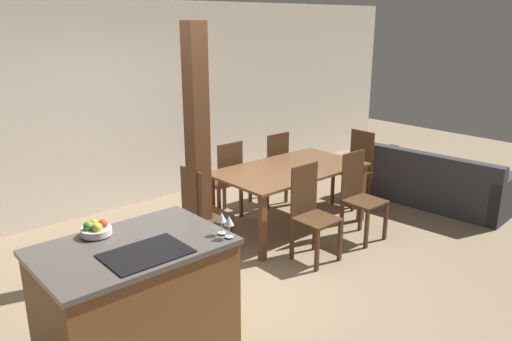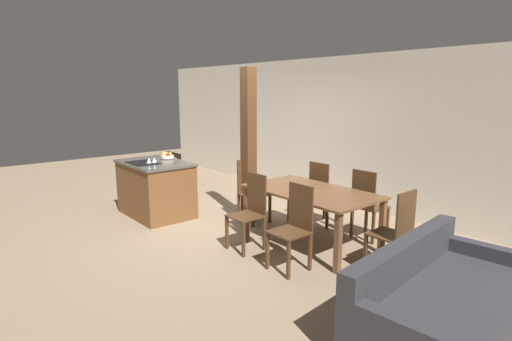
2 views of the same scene
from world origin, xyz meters
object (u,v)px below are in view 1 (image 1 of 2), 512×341
dining_chair_near_left (311,211)px  dining_chair_head_end (202,212)px  timber_post (198,148)px  wine_glass_middle (222,218)px  dining_chair_foot_end (356,167)px  dining_table (289,175)px  dining_chair_far_right (272,167)px  couch (435,184)px  kitchen_island (136,301)px  dining_chair_far_left (225,179)px  fruit_bowl (96,229)px  dining_chair_near_right (359,194)px  wine_glass_near (229,221)px

dining_chair_near_left → dining_chair_head_end: bearing=140.0°
dining_chair_near_left → timber_post: size_ratio=0.41×
wine_glass_middle → dining_chair_foot_end: 3.56m
dining_table → dining_chair_foot_end: size_ratio=1.78×
dining_chair_far_right → dining_chair_foot_end: same height
dining_chair_near_left → dining_chair_head_end: same height
couch → kitchen_island: bearing=88.7°
dining_chair_head_end → dining_chair_foot_end: 2.56m
dining_table → dining_chair_far_left: bearing=118.8°
dining_table → dining_chair_far_right: size_ratio=1.78×
kitchen_island → fruit_bowl: size_ratio=5.94×
fruit_bowl → wine_glass_middle: (0.71, -0.59, 0.08)m
dining_chair_far_right → dining_chair_head_end: same height
dining_table → dining_chair_near_right: (0.40, -0.73, -0.14)m
fruit_bowl → wine_glass_near: wine_glass_near is taller
kitchen_island → dining_chair_far_left: dining_chair_far_left is taller
wine_glass_near → dining_chair_near_left: size_ratio=0.16×
fruit_bowl → wine_glass_near: bearing=-43.5°
dining_chair_far_left → dining_chair_far_right: (0.81, 0.00, 0.00)m
wine_glass_near → dining_chair_head_end: 1.65m
dining_table → dining_chair_far_right: dining_chair_far_right is taller
kitchen_island → dining_chair_foot_end: bearing=14.8°
wine_glass_near → dining_chair_far_right: wine_glass_near is taller
wine_glass_near → dining_chair_head_end: size_ratio=0.16×
dining_chair_near_left → dining_chair_far_right: same height
fruit_bowl → dining_chair_near_left: size_ratio=0.22×
timber_post → dining_chair_foot_end: bearing=0.4°
wine_glass_near → dining_chair_far_left: (1.59, 2.12, -0.53)m
dining_chair_far_right → wine_glass_middle: bearing=40.3°
wine_glass_near → dining_chair_far_right: size_ratio=0.16×
dining_table → dining_chair_far_right: bearing=61.2°
dining_chair_near_left → couch: (2.57, 0.04, -0.26)m
kitchen_island → dining_table: 2.78m
wine_glass_middle → dining_chair_far_right: bearing=40.3°
fruit_bowl → kitchen_island: bearing=-67.9°
dining_chair_near_left → dining_chair_near_right: size_ratio=1.00×
wine_glass_near → dining_chair_near_left: 1.80m
dining_chair_far_right → timber_post: timber_post is taller
fruit_bowl → dining_chair_far_left: (2.30, 1.45, -0.45)m
fruit_bowl → dining_chair_far_left: 2.76m
dining_chair_near_left → dining_chair_far_right: (0.81, 1.47, 0.00)m
dining_chair_far_right → kitchen_island: bearing=30.4°
kitchen_island → timber_post: bearing=38.3°
wine_glass_near → dining_chair_near_left: bearing=22.3°
dining_chair_far_right → dining_chair_foot_end: 1.14m
dining_chair_near_right → dining_chair_far_right: (0.00, 1.47, 0.00)m
wine_glass_middle → dining_chair_foot_end: size_ratio=0.16×
kitchen_island → wine_glass_near: bearing=-32.2°
dining_chair_head_end → dining_chair_near_right: bearing=-113.6°
dining_chair_far_left → dining_chair_head_end: (-0.87, -0.73, 0.00)m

